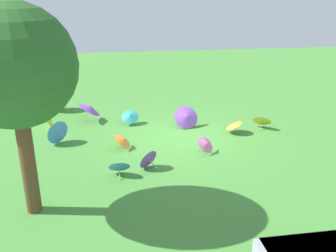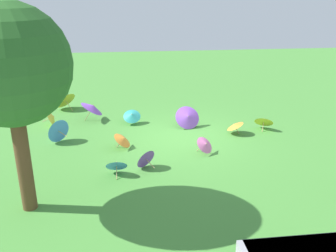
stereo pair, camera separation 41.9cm
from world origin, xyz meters
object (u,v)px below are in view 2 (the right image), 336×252
at_px(parasol_orange_1, 235,125).
at_px(parasol_orange_2, 123,139).
at_px(parasol_yellow_0, 52,117).
at_px(parasol_teal_0, 132,115).
at_px(parasol_blue_0, 116,164).
at_px(parasol_pink_1, 205,144).
at_px(parasol_purple_0, 188,117).
at_px(parasol_purple_1, 93,107).
at_px(parasol_yellow_1, 264,121).
at_px(parasol_purple_2, 145,158).
at_px(shade_tree, 9,67).
at_px(parasol_yellow_2, 65,99).
at_px(parasol_blue_1, 57,130).

distance_m(parasol_orange_1, parasol_orange_2, 4.21).
bearing_deg(parasol_yellow_0, parasol_teal_0, 175.03).
distance_m(parasol_blue_0, parasol_pink_1, 3.07).
height_order(parasol_purple_0, parasol_purple_1, parasol_purple_1).
relative_size(parasol_teal_0, parasol_yellow_1, 0.78).
distance_m(parasol_yellow_1, parasol_purple_0, 2.93).
xyz_separation_m(parasol_teal_0, parasol_purple_1, (1.57, -0.66, 0.19)).
bearing_deg(parasol_yellow_1, parasol_teal_0, -13.30).
relative_size(parasol_yellow_0, parasol_purple_2, 0.94).
distance_m(parasol_purple_0, parasol_purple_2, 3.76).
distance_m(shade_tree, parasol_purple_2, 4.74).
xyz_separation_m(parasol_teal_0, parasol_yellow_2, (2.93, -2.32, 0.09)).
bearing_deg(parasol_blue_0, parasol_purple_0, -127.23).
distance_m(parasol_orange_1, parasol_yellow_0, 7.13).
height_order(parasol_yellow_2, parasol_purple_2, parasol_yellow_2).
relative_size(parasol_yellow_0, parasol_purple_0, 0.65).
height_order(parasol_teal_0, parasol_blue_1, parasol_blue_1).
height_order(parasol_orange_1, parasol_pink_1, parasol_pink_1).
height_order(parasol_teal_0, parasol_purple_2, parasol_purple_2).
distance_m(parasol_blue_1, parasol_purple_2, 3.80).
relative_size(parasol_yellow_0, parasol_blue_1, 0.80).
xyz_separation_m(parasol_yellow_0, parasol_purple_2, (-3.41, 4.19, -0.02)).
relative_size(parasol_yellow_0, parasol_yellow_1, 0.74).
bearing_deg(parasol_pink_1, parasol_purple_0, -86.42).
distance_m(parasol_yellow_2, parasol_blue_1, 3.83).
relative_size(parasol_teal_0, parasol_orange_2, 0.90).
distance_m(parasol_purple_1, parasol_pink_1, 5.44).
distance_m(shade_tree, parasol_yellow_1, 9.51).
relative_size(parasol_yellow_1, parasol_purple_2, 1.27).
bearing_deg(parasol_purple_2, parasol_purple_1, -68.00).
bearing_deg(parasol_yellow_0, parasol_orange_2, 136.61).
height_order(parasol_pink_1, parasol_purple_2, parasol_purple_2).
bearing_deg(parasol_orange_1, shade_tree, 33.22).
distance_m(parasol_blue_0, parasol_orange_2, 1.89).
bearing_deg(parasol_blue_0, parasol_orange_1, -148.09).
xyz_separation_m(parasol_teal_0, parasol_pink_1, (-2.30, 3.14, -0.04)).
bearing_deg(parasol_pink_1, shade_tree, 27.63).
height_order(parasol_yellow_2, parasol_purple_1, parasol_purple_1).
bearing_deg(parasol_yellow_0, shade_tree, 94.26).
bearing_deg(parasol_teal_0, parasol_yellow_1, 166.70).
xyz_separation_m(parasol_orange_1, parasol_teal_0, (3.77, -1.53, 0.03)).
distance_m(parasol_purple_0, parasol_orange_2, 3.03).
distance_m(parasol_teal_0, parasol_purple_0, 2.25).
distance_m(parasol_teal_0, parasol_pink_1, 3.90).
height_order(parasol_blue_1, parasol_purple_2, parasol_blue_1).
bearing_deg(parasol_orange_2, parasol_purple_2, 112.16).
bearing_deg(shade_tree, parasol_pink_1, -152.37).
relative_size(parasol_blue_0, parasol_purple_2, 0.87).
relative_size(shade_tree, parasol_purple_0, 4.71).
bearing_deg(parasol_blue_1, parasol_blue_0, 127.40).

